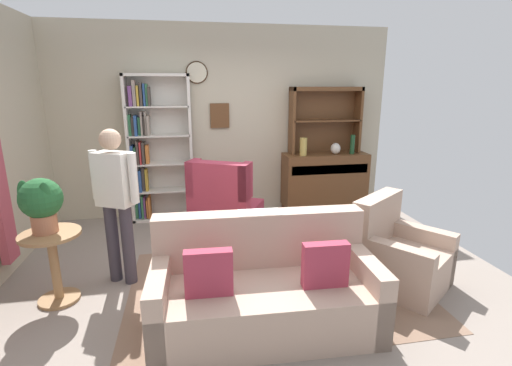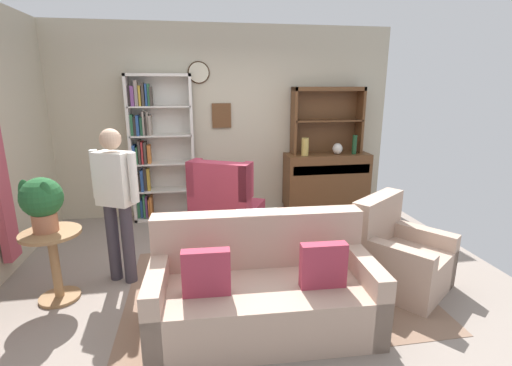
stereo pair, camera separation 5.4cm
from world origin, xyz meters
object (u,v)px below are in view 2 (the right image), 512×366
object	(u,v)px
couch_floral	(262,290)
potted_plant_large	(42,201)
bookshelf	(157,149)
book_stack	(270,235)
wingback_chair	(226,210)
plant_stand	(54,258)
bottle_wine	(354,145)
sideboard	(326,179)
vase_tall	(305,147)
armchair_floral	(398,258)
coffee_table	(263,247)
vase_round	(338,149)
person_reading	(116,196)
sideboard_hutch	(327,111)

from	to	relation	value
couch_floral	potted_plant_large	distance (m)	2.09
bookshelf	book_stack	xyz separation A→B (m)	(1.26, -2.01, -0.59)
couch_floral	wingback_chair	bearing A→B (deg)	93.92
wingback_chair	plant_stand	size ratio (longest dim) A/B	1.58
bottle_wine	bookshelf	bearing A→B (deg)	176.63
sideboard	vase_tall	size ratio (longest dim) A/B	4.92
plant_stand	book_stack	bearing A→B (deg)	2.44
bottle_wine	armchair_floral	bearing A→B (deg)	-101.98
coffee_table	vase_round	bearing A→B (deg)	51.34
bottle_wine	potted_plant_large	size ratio (longest dim) A/B	0.59
sideboard	bottle_wine	xyz separation A→B (m)	(0.39, -0.09, 0.56)
person_reading	bookshelf	bearing A→B (deg)	82.47
sideboard	wingback_chair	xyz separation A→B (m)	(-1.66, -0.82, -0.13)
couch_floral	plant_stand	xyz separation A→B (m)	(-1.81, 0.69, 0.10)
sideboard_hutch	coffee_table	bearing A→B (deg)	-123.78
sideboard	person_reading	world-z (taller)	person_reading
potted_plant_large	plant_stand	bearing A→B (deg)	-27.18
plant_stand	coffee_table	bearing A→B (deg)	1.69
book_stack	bookshelf	bearing A→B (deg)	122.06
sideboard	person_reading	xyz separation A→B (m)	(-2.80, -1.75, 0.40)
sideboard	potted_plant_large	bearing A→B (deg)	-149.49
sideboard	wingback_chair	distance (m)	1.85
sideboard	bookshelf	bearing A→B (deg)	178.11
sideboard_hutch	couch_floral	world-z (taller)	sideboard_hutch
vase_tall	vase_round	distance (m)	0.52
armchair_floral	person_reading	bearing A→B (deg)	168.29
bookshelf	potted_plant_large	distance (m)	2.23
person_reading	couch_floral	bearing A→B (deg)	-37.03
vase_tall	vase_round	xyz separation A→B (m)	(0.52, 0.01, -0.05)
sideboard	vase_tall	distance (m)	0.67
vase_round	couch_floral	xyz separation A→B (m)	(-1.66, -2.64, -0.69)
vase_tall	vase_round	size ratio (longest dim) A/B	1.56
sideboard	armchair_floral	world-z (taller)	sideboard
bottle_wine	potted_plant_large	world-z (taller)	bottle_wine
plant_stand	book_stack	xyz separation A→B (m)	(2.04, 0.09, 0.05)
bottle_wine	wingback_chair	size ratio (longest dim) A/B	0.27
plant_stand	bookshelf	bearing A→B (deg)	69.62
vase_tall	coffee_table	xyz separation A→B (m)	(-0.99, -1.87, -0.70)
book_stack	potted_plant_large	bearing A→B (deg)	-178.18
coffee_table	potted_plant_large	bearing A→B (deg)	-178.93
plant_stand	sideboard	bearing A→B (deg)	31.07
bookshelf	coffee_table	xyz separation A→B (m)	(1.18, -2.04, -0.70)
potted_plant_large	armchair_floral	bearing A→B (deg)	-5.50
bottle_wine	coffee_table	xyz separation A→B (m)	(-1.77, -1.87, -0.71)
couch_floral	coffee_table	xyz separation A→B (m)	(0.15, 0.75, 0.04)
bottle_wine	sideboard_hutch	bearing A→B (deg)	153.04
sideboard	vase_tall	world-z (taller)	vase_tall
vase_round	book_stack	distance (m)	2.41
bottle_wine	vase_tall	bearing A→B (deg)	179.34
sideboard_hutch	armchair_floral	distance (m)	2.73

